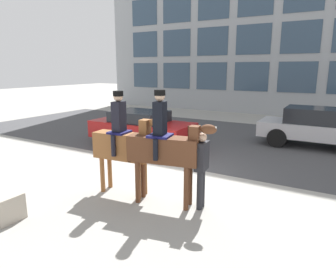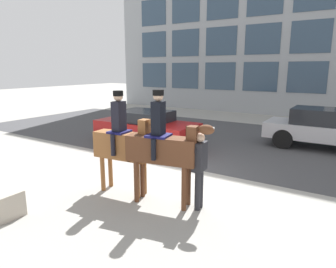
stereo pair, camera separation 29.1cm
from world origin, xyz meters
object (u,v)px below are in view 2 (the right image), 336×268
at_px(street_car_near_lane, 146,127).
at_px(street_car_far_lane, 323,128).
at_px(mounted_horse_lead, 124,142).
at_px(mounted_horse_companion, 163,147).
at_px(pedestrian_bystander, 199,165).

height_order(street_car_near_lane, street_car_far_lane, street_car_far_lane).
distance_m(mounted_horse_lead, street_car_near_lane, 4.65).
height_order(mounted_horse_lead, street_car_far_lane, mounted_horse_lead).
height_order(mounted_horse_companion, street_car_near_lane, mounted_horse_companion).
distance_m(mounted_horse_companion, street_car_near_lane, 5.33).
xyz_separation_m(mounted_horse_companion, street_car_far_lane, (2.50, 7.27, -0.53)).
relative_size(pedestrian_bystander, street_car_near_lane, 0.42).
distance_m(mounted_horse_lead, pedestrian_bystander, 1.95).
bearing_deg(pedestrian_bystander, street_car_far_lane, -109.28).
height_order(mounted_horse_lead, street_car_near_lane, mounted_horse_lead).
bearing_deg(street_car_far_lane, pedestrian_bystander, -103.69).
xyz_separation_m(pedestrian_bystander, street_car_near_lane, (-4.23, 3.82, -0.27)).
height_order(mounted_horse_companion, street_car_far_lane, mounted_horse_companion).
height_order(pedestrian_bystander, street_car_near_lane, pedestrian_bystander).
distance_m(pedestrian_bystander, street_car_near_lane, 5.70).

